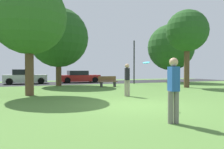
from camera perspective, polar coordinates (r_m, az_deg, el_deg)
ground_plane at (r=8.70m, az=6.16°, el=-8.26°), size 44.00×44.00×0.00m
road_strip at (r=23.93m, az=-12.57°, el=-2.24°), size 44.00×6.40×0.01m
oak_tree_left at (r=25.84m, az=15.42°, el=6.98°), size 5.31×5.31×6.71m
oak_tree_center at (r=18.71m, az=19.37°, el=10.81°), size 3.39×3.39×6.31m
maple_tree_far at (r=13.17m, az=-21.28°, el=14.04°), size 4.18×4.18×6.49m
maple_tree_near at (r=20.26m, az=-14.10°, el=9.53°), size 5.40×5.40×7.09m
person_thrower at (r=11.65m, az=4.06°, el=-0.95°), size 0.29×0.37×1.77m
person_catcher at (r=5.92m, az=16.09°, el=-3.21°), size 0.29×0.37×1.76m
frisbee_disc at (r=8.22m, az=9.16°, el=3.14°), size 0.37×0.37×0.08m
parked_car_white at (r=23.75m, az=-22.21°, el=-0.69°), size 4.15×2.07×1.49m
parked_car_red at (r=24.65m, az=-8.75°, el=-0.67°), size 4.44×2.11×1.36m
park_bench at (r=18.12m, az=-1.15°, el=-1.85°), size 1.60×0.45×0.90m
street_lamp_post at (r=22.45m, az=5.92°, el=3.30°), size 0.14×0.14×4.50m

